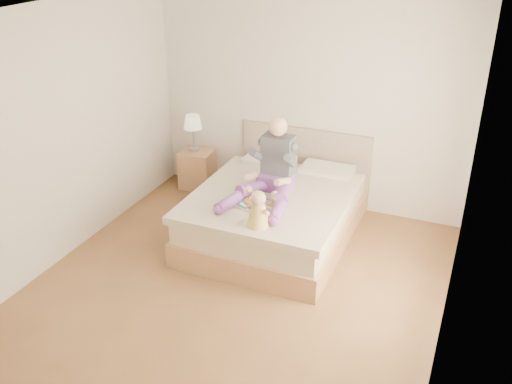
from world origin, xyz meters
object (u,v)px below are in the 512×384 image
at_px(adult, 272,172).
at_px(tray, 259,204).
at_px(nightstand, 197,169).
at_px(bed, 277,211).
at_px(baby, 259,212).

bearing_deg(adult, tray, -89.75).
bearing_deg(nightstand, adult, -38.02).
bearing_deg(bed, tray, -93.04).
height_order(bed, tray, bed).
xyz_separation_m(bed, nightstand, (-1.49, 0.80, -0.05)).
distance_m(adult, baby, 0.76).
relative_size(nightstand, adult, 0.51).
bearing_deg(tray, baby, -54.62).
bearing_deg(tray, bed, 99.66).
height_order(bed, nightstand, bed).
height_order(bed, adult, adult).
bearing_deg(adult, nightstand, 148.34).
bearing_deg(tray, nightstand, 151.12).
xyz_separation_m(nightstand, baby, (1.62, -1.68, 0.50)).
xyz_separation_m(nightstand, tray, (1.46, -1.30, 0.38)).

